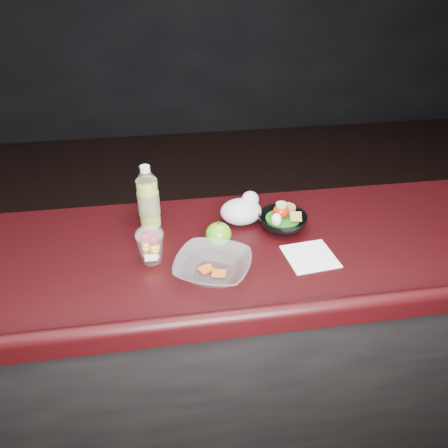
{
  "coord_description": "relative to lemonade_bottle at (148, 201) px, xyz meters",
  "views": [
    {
      "loc": [
        -0.24,
        -0.91,
        1.92
      ],
      "look_at": [
        -0.05,
        0.33,
        1.1
      ],
      "focal_mm": 35.0,
      "sensor_mm": 36.0,
      "label": 1
    }
  ],
  "objects": [
    {
      "name": "plastic_bag",
      "position": [
        0.34,
        -0.03,
        -0.05
      ],
      "size": [
        0.16,
        0.13,
        0.11
      ],
      "color": "silver",
      "rests_on": "counter"
    },
    {
      "name": "lemonade_bottle",
      "position": [
        0.0,
        0.0,
        0.0
      ],
      "size": [
        0.08,
        0.08,
        0.24
      ],
      "color": "gold",
      "rests_on": "counter"
    },
    {
      "name": "paper_napkin",
      "position": [
        0.53,
        -0.29,
        -0.1
      ],
      "size": [
        0.18,
        0.18,
        0.0
      ],
      "primitive_type": "cube",
      "rotation": [
        0.0,
        0.0,
        0.1
      ],
      "color": "white",
      "rests_on": "counter"
    },
    {
      "name": "counter",
      "position": [
        0.31,
        -0.19,
        -0.61
      ],
      "size": [
        4.06,
        0.71,
        1.02
      ],
      "color": "black",
      "rests_on": "ground"
    },
    {
      "name": "fruit_cup",
      "position": [
        0.0,
        -0.22,
        -0.03
      ],
      "size": [
        0.09,
        0.09,
        0.13
      ],
      "color": "white",
      "rests_on": "counter"
    },
    {
      "name": "takeout_bowl",
      "position": [
        0.19,
        -0.32,
        -0.07
      ],
      "size": [
        0.31,
        0.31,
        0.06
      ],
      "rotation": [
        0.0,
        0.0,
        -0.4
      ],
      "color": "silver",
      "rests_on": "counter"
    },
    {
      "name": "snack_bowl",
      "position": [
        0.48,
        -0.1,
        -0.07
      ],
      "size": [
        0.21,
        0.21,
        0.1
      ],
      "rotation": [
        0.0,
        0.0,
        0.2
      ],
      "color": "black",
      "rests_on": "counter"
    },
    {
      "name": "green_apple",
      "position": [
        0.23,
        -0.17,
        -0.06
      ],
      "size": [
        0.09,
        0.09,
        0.09
      ],
      "color": "#31860F",
      "rests_on": "counter"
    }
  ]
}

